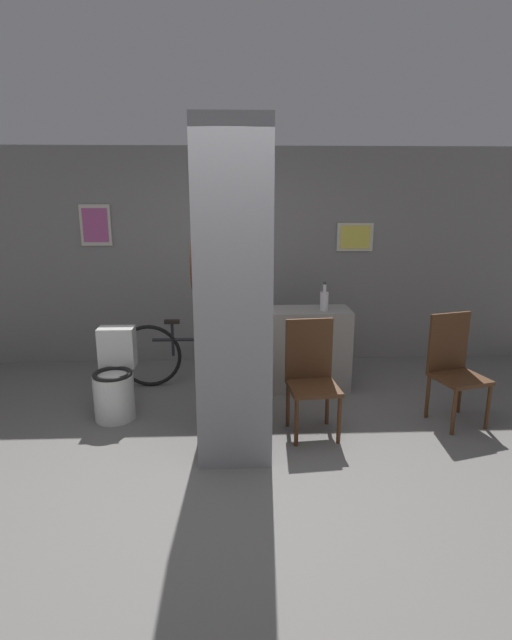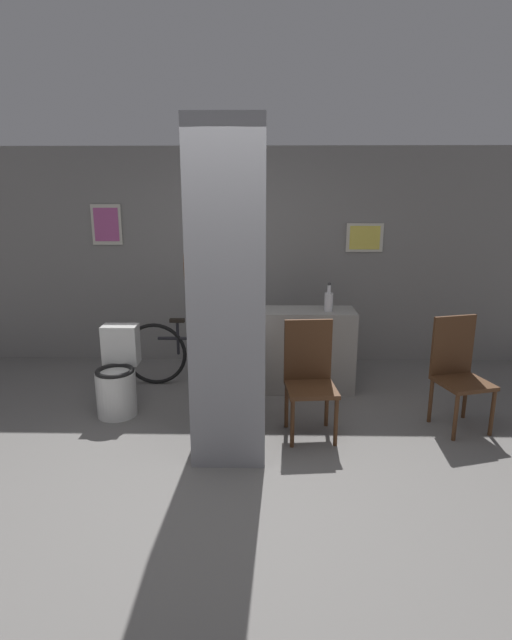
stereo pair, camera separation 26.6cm
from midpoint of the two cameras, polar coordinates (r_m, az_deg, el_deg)
name	(u,v)px [view 1 (the left image)]	position (r m, az deg, el deg)	size (l,w,h in m)	color
ground_plane	(231,469)	(4.05, -4.79, -16.60)	(14.00, 14.00, 0.00)	slate
wall_back	(231,258)	(6.15, -4.07, 7.13)	(8.00, 0.09, 2.60)	gray
pillar_center	(233,291)	(4.08, -4.47, 3.32)	(0.61, 1.07, 2.60)	gray
counter_shelf	(296,349)	(5.39, 3.21, -3.33)	(1.14, 0.44, 0.88)	gray
toilet	(115,381)	(4.97, -17.31, -6.70)	(0.38, 0.54, 0.83)	silver
chair_near_pillar	(311,373)	(4.41, 4.61, -6.13)	(0.46, 0.46, 1.01)	#4C2D19
chair_by_doorway	(454,365)	(4.90, 20.28, -4.86)	(0.52, 0.52, 1.01)	#4C2D19
bicycle	(197,354)	(5.51, -8.10, -3.89)	(1.74, 0.42, 0.75)	black
bottle_tall	(324,300)	(5.23, 6.37, 2.30)	(0.09, 0.09, 0.31)	silver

